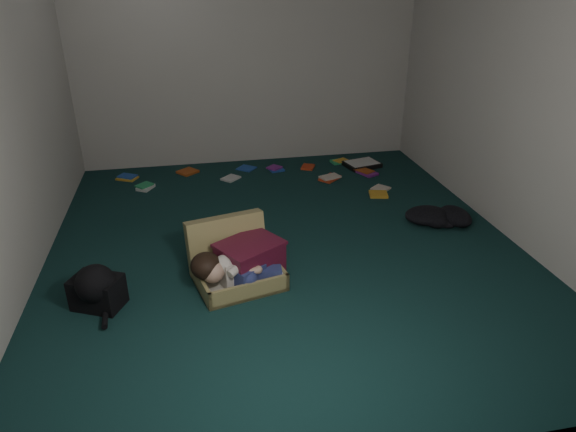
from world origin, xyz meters
name	(u,v)px	position (x,y,z in m)	size (l,w,h in m)	color
floor	(285,245)	(0.00, 0.00, 0.00)	(4.50, 4.50, 0.00)	#102D2C
wall_back	(247,53)	(0.00, 2.25, 1.30)	(4.50, 4.50, 0.00)	silver
wall_front	(396,227)	(0.00, -2.25, 1.30)	(4.50, 4.50, 0.00)	silver
wall_left	(3,109)	(-2.00, 0.00, 1.30)	(4.50, 4.50, 0.00)	silver
wall_right	(519,86)	(2.00, 0.00, 1.30)	(4.50, 4.50, 0.00)	silver
suitcase	(234,262)	(-0.48, -0.44, 0.14)	(0.75, 0.74, 0.46)	#9B8E55
person	(235,269)	(-0.49, -0.61, 0.18)	(0.69, 0.34, 0.28)	silver
maroon_bin	(250,261)	(-0.36, -0.49, 0.16)	(0.58, 0.55, 0.32)	#531025
backpack	(97,291)	(-1.47, -0.63, 0.13)	(0.42, 0.34, 0.25)	black
clothing_pile	(440,215)	(1.54, 0.16, 0.07)	(0.44, 0.36, 0.14)	black
paper_tray	(362,164)	(1.31, 1.76, 0.03)	(0.46, 0.39, 0.06)	black
book_scatter	(283,175)	(0.29, 1.63, 0.01)	(2.98, 1.33, 0.02)	gold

